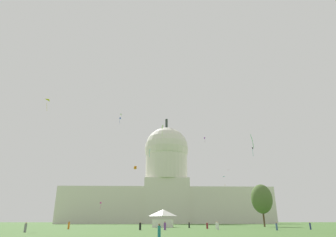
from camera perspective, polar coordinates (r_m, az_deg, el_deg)
capitol_building at (r=201.28m, az=-0.32°, el=-13.82°), size 141.50×31.44×74.06m
event_tent at (r=89.72m, az=-1.01°, el=-19.52°), size 6.76×6.34×5.06m
tree_east_far at (r=101.69m, az=18.43°, el=-15.17°), size 8.47×8.34×13.35m
person_teal_mid_center at (r=34.98m, az=-1.80°, el=-21.81°), size 0.49×0.49×1.52m
person_black_deep_crowd at (r=63.06m, az=-5.65°, el=-20.88°), size 0.62×0.62×1.65m
person_orange_back_right at (r=73.55m, az=-19.45°, el=-19.73°), size 0.46×0.46×1.78m
person_maroon_back_left at (r=74.00m, az=7.93°, el=-20.68°), size 0.60×0.60×1.59m
person_grey_mid_right at (r=56.79m, az=-26.89°, el=-19.09°), size 0.57×0.57×1.61m
person_white_front_right at (r=74.92m, az=9.77°, el=-20.52°), size 0.54×0.54×1.72m
person_purple_front_left at (r=63.38m, az=-0.63°, el=-20.95°), size 0.62×0.62×1.71m
person_black_edge_west at (r=82.18m, az=4.31°, el=-20.72°), size 0.56×0.56×1.59m
person_navy_front_center at (r=72.95m, az=26.84°, el=-18.85°), size 0.44×0.44×1.59m
person_white_near_tent at (r=66.75m, az=10.04°, el=-20.64°), size 0.49×0.49×1.64m
person_denim_near_tree_west at (r=64.99m, az=21.12°, el=-19.73°), size 0.52×0.52×1.56m
kite_violet_high at (r=188.26m, az=7.42°, el=-4.04°), size 0.81×0.49×3.59m
kite_cyan_mid at (r=148.74m, az=11.12°, el=-11.63°), size 1.32×1.19×0.24m
kite_orange_low at (r=89.60m, az=-6.65°, el=-9.85°), size 0.97×0.98×0.90m
kite_yellow_high at (r=97.45m, az=-22.98°, el=3.34°), size 1.27×1.89×3.75m
kite_gold_mid at (r=165.98m, az=11.66°, el=-13.22°), size 1.51×1.63×0.22m
kite_lime_high at (r=107.77m, az=-1.14°, el=-1.89°), size 0.64×0.83×4.40m
kite_white_high at (r=134.65m, az=-9.51°, el=0.84°), size 0.85×0.84×1.98m
kite_green_mid at (r=62.00m, az=16.54°, el=-3.83°), size 0.64×1.20×3.01m
kite_magenta_low at (r=168.57m, az=-13.46°, el=-16.29°), size 1.03×1.03×3.89m
kite_blue_high at (r=159.96m, az=-9.67°, el=0.01°), size 0.87×0.87×4.07m
kite_pink_mid at (r=160.54m, az=12.01°, el=-10.24°), size 1.64×0.93×0.24m
kite_black_mid at (r=111.31m, az=16.75°, el=-5.98°), size 0.59×0.72×3.41m
kite_turquoise_mid at (r=91.61m, az=-3.70°, el=-6.52°), size 0.40×0.93×2.64m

